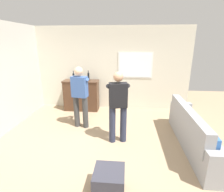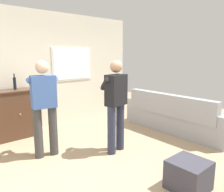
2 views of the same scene
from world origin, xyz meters
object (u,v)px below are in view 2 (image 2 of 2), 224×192
at_px(bottle_liquor_amber, 15,83).
at_px(ottoman, 189,175).
at_px(person_standing_left, 44,104).
at_px(person_standing_right, 116,102).
at_px(sideboard_cabinet, 5,115).
at_px(couch, 172,117).

distance_m(bottle_liquor_amber, ottoman, 3.80).
height_order(person_standing_left, person_standing_right, same).
distance_m(sideboard_cabinet, person_standing_right, 2.40).
bearing_deg(couch, sideboard_cabinet, 146.55).
distance_m(person_standing_left, person_standing_right, 1.24).
bearing_deg(bottle_liquor_amber, couch, -36.61).
bearing_deg(couch, ottoman, -140.51).
distance_m(sideboard_cabinet, ottoman, 3.71).
relative_size(bottle_liquor_amber, person_standing_right, 0.20).
bearing_deg(bottle_liquor_amber, person_standing_right, -60.93).
distance_m(couch, person_standing_right, 1.79).
xyz_separation_m(bottle_liquor_amber, person_standing_left, (0.06, -1.33, -0.24)).
xyz_separation_m(bottle_liquor_amber, person_standing_right, (1.11, -1.99, -0.24)).
height_order(sideboard_cabinet, ottoman, sideboard_cabinet).
xyz_separation_m(sideboard_cabinet, ottoman, (1.32, -3.45, -0.32)).
distance_m(couch, bottle_liquor_amber, 3.59).
bearing_deg(sideboard_cabinet, person_standing_left, -76.09).
distance_m(ottoman, person_standing_left, 2.51).
distance_m(bottle_liquor_amber, person_standing_right, 2.29).
bearing_deg(bottle_liquor_amber, sideboard_cabinet, -166.93).
height_order(bottle_liquor_amber, person_standing_right, person_standing_right).
height_order(ottoman, person_standing_right, person_standing_right).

